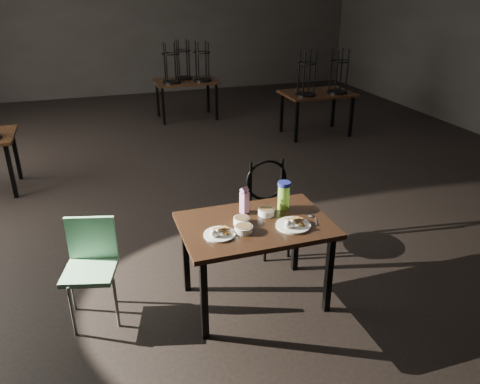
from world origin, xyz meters
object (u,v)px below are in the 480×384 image
object	(u,v)px
main_table	(256,232)
water_bottle	(284,195)
bentwood_chair	(270,200)
school_chair	(91,261)
juice_carton	(244,201)

from	to	relation	value
main_table	water_bottle	xyz separation A→B (m)	(0.31, 0.18, 0.20)
bentwood_chair	school_chair	distance (m)	1.79
school_chair	main_table	bearing A→B (deg)	4.38
main_table	juice_carton	size ratio (longest dim) A/B	5.11
water_bottle	school_chair	size ratio (longest dim) A/B	0.29
water_bottle	bentwood_chair	distance (m)	0.66
main_table	school_chair	bearing A→B (deg)	169.36
main_table	school_chair	world-z (taller)	school_chair
juice_carton	water_bottle	world-z (taller)	water_bottle
water_bottle	main_table	bearing A→B (deg)	-150.81
water_bottle	school_chair	bearing A→B (deg)	177.59
bentwood_chair	juice_carton	bearing A→B (deg)	-130.92
main_table	juice_carton	distance (m)	0.28
juice_carton	water_bottle	bearing A→B (deg)	-4.41
juice_carton	school_chair	xyz separation A→B (m)	(-1.27, 0.04, -0.35)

